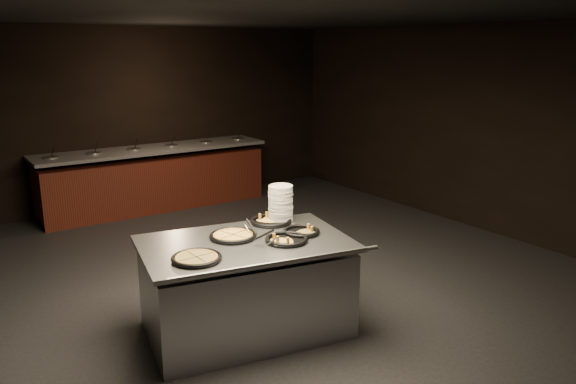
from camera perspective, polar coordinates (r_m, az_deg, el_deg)
name	(u,v)px	position (r m, az deg, el deg)	size (l,w,h in m)	color
room	(272,154)	(6.03, -1.59, 3.88)	(7.02, 8.02, 2.92)	black
salad_bar	(155,182)	(9.38, -13.33, 1.00)	(3.70, 0.83, 1.18)	#562014
serving_counter	(246,289)	(5.21, -4.28, -9.77)	(2.02, 1.51, 0.88)	silver
plate_stack	(281,203)	(5.57, -0.74, -1.16)	(0.24, 0.24, 0.36)	white
pan_veggie_whole	(196,258)	(4.65, -9.28, -6.63)	(0.41, 0.41, 0.04)	black
pan_cheese_whole	(233,236)	(5.14, -5.61, -4.42)	(0.43, 0.43, 0.04)	black
pan_cheese_slices_a	(271,221)	(5.55, -1.74, -2.94)	(0.41, 0.41, 0.04)	black
pan_cheese_slices_b	(287,239)	(5.02, -0.15, -4.83)	(0.39, 0.39, 0.04)	black
pan_veggie_slices	(301,231)	(5.23, 1.35, -4.02)	(0.35, 0.35, 0.04)	black
server_left	(249,228)	(5.19, -3.98, -3.63)	(0.08, 0.29, 0.14)	silver
server_right	(269,238)	(4.89, -1.95, -4.70)	(0.25, 0.25, 0.16)	silver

